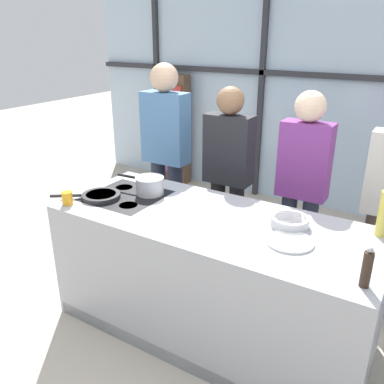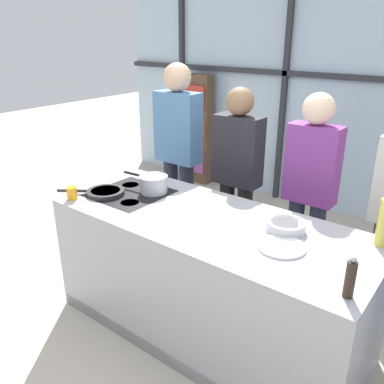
{
  "view_description": "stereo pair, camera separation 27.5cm",
  "coord_description": "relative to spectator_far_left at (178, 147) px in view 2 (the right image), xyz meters",
  "views": [
    {
      "loc": [
        1.13,
        -2.07,
        2.0
      ],
      "look_at": [
        -0.22,
        0.1,
        0.98
      ],
      "focal_mm": 38.0,
      "sensor_mm": 36.0,
      "label": 1
    },
    {
      "loc": [
        1.35,
        -1.92,
        2.0
      ],
      "look_at": [
        -0.22,
        0.1,
        0.98
      ],
      "focal_mm": 38.0,
      "sensor_mm": 36.0,
      "label": 2
    }
  ],
  "objects": [
    {
      "name": "ground_plane",
      "position": [
        0.95,
        -0.84,
        -1.01
      ],
      "size": [
        18.0,
        18.0,
        0.0
      ],
      "primitive_type": "plane",
      "color": "#BCB29E"
    },
    {
      "name": "back_window_wall",
      "position": [
        0.95,
        1.77,
        0.4
      ],
      "size": [
        6.4,
        0.1,
        2.8
      ],
      "color": "silver",
      "rests_on": "ground_plane"
    },
    {
      "name": "bookshelf",
      "position": [
        -0.98,
        1.59,
        -0.27
      ],
      "size": [
        0.4,
        0.19,
        1.47
      ],
      "color": "brown",
      "rests_on": "ground_plane"
    },
    {
      "name": "demo_island",
      "position": [
        0.95,
        -0.84,
        -0.57
      ],
      "size": [
        2.12,
        0.86,
        0.88
      ],
      "color": "#A8AAB2",
      "rests_on": "ground_plane"
    },
    {
      "name": "spectator_far_left",
      "position": [
        0.0,
        0.0,
        0.0
      ],
      "size": [
        0.42,
        0.24,
        1.75
      ],
      "rotation": [
        0.0,
        0.0,
        3.14
      ],
      "color": "#232838",
      "rests_on": "ground_plane"
    },
    {
      "name": "spectator_center_left",
      "position": [
        0.63,
        0.0,
        -0.09
      ],
      "size": [
        0.4,
        0.22,
        1.59
      ],
      "rotation": [
        0.0,
        0.0,
        3.14
      ],
      "color": "black",
      "rests_on": "ground_plane"
    },
    {
      "name": "spectator_center_right",
      "position": [
        1.27,
        0.0,
        -0.07
      ],
      "size": [
        0.38,
        0.23,
        1.61
      ],
      "rotation": [
        0.0,
        0.0,
        3.14
      ],
      "color": "#232838",
      "rests_on": "ground_plane"
    },
    {
      "name": "frying_pan",
      "position": [
        0.1,
        -0.97,
        -0.11
      ],
      "size": [
        0.43,
        0.36,
        0.03
      ],
      "color": "#232326",
      "rests_on": "demo_island"
    },
    {
      "name": "saucepan",
      "position": [
        0.36,
        -0.72,
        -0.06
      ],
      "size": [
        0.39,
        0.21,
        0.13
      ],
      "color": "silver",
      "rests_on": "demo_island"
    },
    {
      "name": "white_plate",
      "position": [
        1.48,
        -0.9,
        -0.12
      ],
      "size": [
        0.27,
        0.27,
        0.01
      ],
      "primitive_type": "cylinder",
      "color": "white",
      "rests_on": "demo_island"
    },
    {
      "name": "mixing_bowl",
      "position": [
        1.41,
        -0.69,
        -0.09
      ],
      "size": [
        0.23,
        0.23,
        0.06
      ],
      "color": "silver",
      "rests_on": "demo_island"
    },
    {
      "name": "pepper_grinder",
      "position": [
        1.92,
        -1.12,
        -0.03
      ],
      "size": [
        0.05,
        0.05,
        0.21
      ],
      "color": "#332319",
      "rests_on": "demo_island"
    },
    {
      "name": "juice_glass_near",
      "position": [
        -0.01,
        -1.17,
        -0.08
      ],
      "size": [
        0.07,
        0.07,
        0.09
      ],
      "primitive_type": "cylinder",
      "color": "orange",
      "rests_on": "demo_island"
    }
  ]
}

